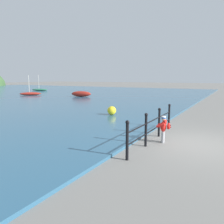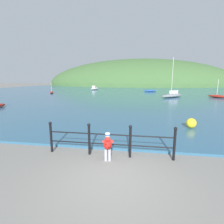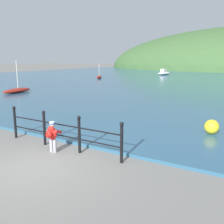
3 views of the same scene
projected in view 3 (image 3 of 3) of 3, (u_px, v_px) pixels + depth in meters
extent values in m
plane|color=slate|center=(35.00, 167.00, 7.25)|extent=(200.00, 200.00, 0.00)
cylinder|color=black|center=(15.00, 124.00, 9.76)|extent=(0.09, 0.09, 1.10)
sphere|color=black|center=(14.00, 108.00, 9.64)|extent=(0.12, 0.12, 0.12)
cylinder|color=black|center=(44.00, 129.00, 8.98)|extent=(0.09, 0.09, 1.10)
sphere|color=black|center=(43.00, 112.00, 8.85)|extent=(0.12, 0.12, 0.12)
cylinder|color=black|center=(79.00, 136.00, 8.19)|extent=(0.09, 0.09, 1.10)
sphere|color=black|center=(79.00, 118.00, 8.07)|extent=(0.12, 0.12, 0.12)
cylinder|color=black|center=(122.00, 144.00, 7.41)|extent=(0.09, 0.09, 1.10)
sphere|color=black|center=(122.00, 124.00, 7.29)|extent=(0.12, 0.12, 0.12)
cylinder|color=black|center=(61.00, 125.00, 8.53)|extent=(4.57, 0.04, 0.04)
cylinder|color=black|center=(61.00, 136.00, 8.61)|extent=(4.57, 0.04, 0.04)
cylinder|color=#99999E|center=(51.00, 146.00, 8.34)|extent=(0.11, 0.11, 0.42)
cylinder|color=#99999E|center=(55.00, 146.00, 8.29)|extent=(0.11, 0.11, 0.42)
ellipsoid|color=red|center=(52.00, 134.00, 8.23)|extent=(0.33, 0.26, 0.40)
ellipsoid|color=red|center=(51.00, 128.00, 8.14)|extent=(0.22, 0.15, 0.18)
cylinder|color=red|center=(51.00, 131.00, 8.35)|extent=(0.14, 0.32, 0.19)
cylinder|color=red|center=(58.00, 132.00, 8.24)|extent=(0.14, 0.32, 0.19)
sphere|color=tan|center=(52.00, 124.00, 8.17)|extent=(0.17, 0.17, 0.17)
cylinder|color=#194CB2|center=(52.00, 124.00, 8.16)|extent=(0.17, 0.17, 0.04)
cylinder|color=silver|center=(52.00, 122.00, 8.16)|extent=(0.16, 0.16, 0.04)
ellipsoid|color=red|center=(49.00, 135.00, 8.05)|extent=(0.24, 0.16, 0.24)
sphere|color=black|center=(46.00, 133.00, 8.00)|extent=(0.04, 0.04, 0.04)
sphere|color=black|center=(49.00, 137.00, 7.98)|extent=(0.04, 0.04, 0.04)
ellipsoid|color=maroon|center=(17.00, 91.00, 21.70)|extent=(1.09, 2.94, 0.37)
cylinder|color=beige|center=(17.00, 74.00, 21.55)|extent=(0.07, 0.07, 2.30)
ellipsoid|color=maroon|center=(99.00, 77.00, 36.84)|extent=(1.46, 2.14, 0.38)
cylinder|color=beige|center=(99.00, 69.00, 36.73)|extent=(0.07, 0.07, 1.68)
ellipsoid|color=silver|center=(164.00, 73.00, 44.32)|extent=(1.72, 3.72, 0.52)
cube|color=silver|center=(164.00, 70.00, 44.02)|extent=(0.81, 1.09, 0.47)
sphere|color=yellow|center=(212.00, 127.00, 9.99)|extent=(0.55, 0.55, 0.55)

